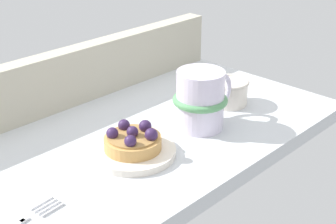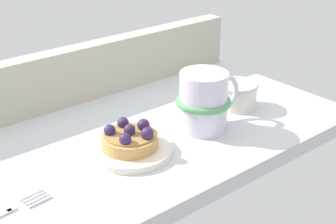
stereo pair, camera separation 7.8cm
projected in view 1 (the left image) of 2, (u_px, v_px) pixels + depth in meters
ground_plane at (126, 146)px, 80.84cm from camera, size 75.45×38.67×2.63cm
window_rail_back at (59, 80)px, 89.10cm from camera, size 73.94×3.49×10.32cm
dessert_plate at (133, 152)px, 75.47cm from camera, size 13.02×13.02×1.08cm
raspberry_tart at (133, 140)px, 74.65cm from camera, size 8.64×8.64×3.81cm
coffee_mug at (201, 99)px, 82.09cm from camera, size 12.71×9.13×9.91cm
sugar_bowl at (229, 91)px, 91.50cm from camera, size 7.28×7.28×4.65cm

